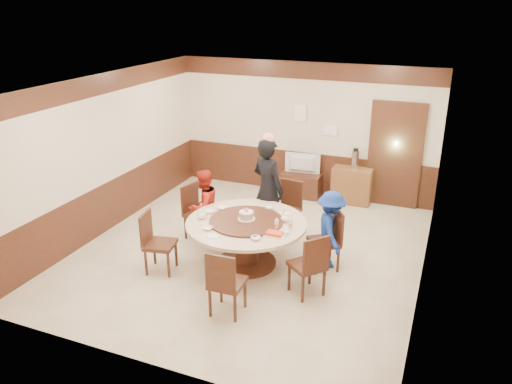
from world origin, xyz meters
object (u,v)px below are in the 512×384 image
at_px(banquet_table, 246,234).
at_px(person_red, 204,206).
at_px(television, 302,164).
at_px(side_cabinet, 352,185).
at_px(shrimp_platter, 275,234).
at_px(thermos, 355,159).
at_px(birthday_cake, 246,215).
at_px(person_standing, 268,189).
at_px(person_blue, 331,229).
at_px(tv_stand, 301,185).

bearing_deg(banquet_table, person_red, 152.95).
distance_m(television, side_cabinet, 1.13).
distance_m(shrimp_platter, thermos, 3.53).
bearing_deg(shrimp_platter, banquet_table, 152.50).
relative_size(birthday_cake, thermos, 0.73).
distance_m(banquet_table, person_standing, 1.14).
bearing_deg(side_cabinet, person_standing, -116.41).
relative_size(person_blue, side_cabinet, 1.56).
height_order(banquet_table, side_cabinet, banquet_table).
xyz_separation_m(person_standing, person_blue, (1.28, -0.60, -0.28)).
xyz_separation_m(birthday_cake, tv_stand, (-0.06, 3.14, -0.60)).
distance_m(person_standing, person_red, 1.15).
relative_size(person_blue, thermos, 3.29).
distance_m(tv_stand, television, 0.47).
bearing_deg(thermos, shrimp_platter, -97.34).
bearing_deg(person_standing, side_cabinet, -91.84).
height_order(person_blue, tv_stand, person_blue).
bearing_deg(person_standing, television, -64.74).
height_order(person_red, side_cabinet, person_red).
bearing_deg(person_standing, banquet_table, 117.26).
bearing_deg(thermos, tv_stand, -178.45).
bearing_deg(tv_stand, side_cabinet, 1.59).
bearing_deg(birthday_cake, person_standing, 92.08).
relative_size(person_standing, side_cabinet, 2.27).
bearing_deg(person_red, person_standing, 136.81).
distance_m(banquet_table, shrimp_platter, 0.70).
height_order(banquet_table, tv_stand, banquet_table).
height_order(tv_stand, side_cabinet, side_cabinet).
xyz_separation_m(shrimp_platter, side_cabinet, (0.42, 3.50, -0.40)).
relative_size(television, thermos, 1.97).
height_order(person_blue, side_cabinet, person_blue).
relative_size(banquet_table, shrimp_platter, 6.29).
height_order(birthday_cake, television, birthday_cake).
xyz_separation_m(banquet_table, birthday_cake, (-0.01, 0.03, 0.31)).
bearing_deg(person_standing, shrimp_platter, 139.19).
bearing_deg(thermos, birthday_cake, -108.24).
bearing_deg(tv_stand, person_blue, -64.21).
relative_size(tv_stand, thermos, 2.24).
relative_size(person_red, thermos, 3.41).
bearing_deg(thermos, side_cabinet, 180.00).
bearing_deg(television, banquet_table, 86.41).
relative_size(shrimp_platter, television, 0.40).
xyz_separation_m(person_blue, tv_stand, (-1.30, 2.70, -0.37)).
height_order(banquet_table, birthday_cake, birthday_cake).
bearing_deg(thermos, banquet_table, -107.87).
xyz_separation_m(person_blue, shrimp_platter, (-0.65, -0.78, 0.15)).
xyz_separation_m(tv_stand, thermos, (1.11, 0.03, 0.69)).
xyz_separation_m(banquet_table, television, (-0.08, 3.17, 0.18)).
distance_m(birthday_cake, thermos, 3.34).
bearing_deg(television, side_cabinet, 176.63).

